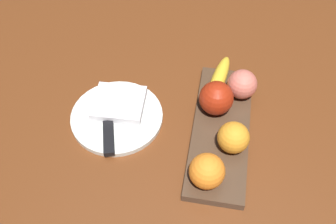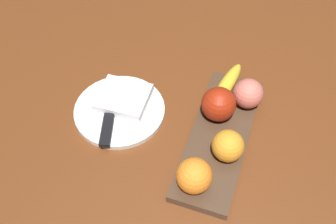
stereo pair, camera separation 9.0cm
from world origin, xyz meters
name	(u,v)px [view 1 (the left image)]	position (x,y,z in m)	size (l,w,h in m)	color
ground_plane	(233,122)	(0.00, 0.00, 0.00)	(2.40, 2.40, 0.00)	brown
fruit_tray	(221,130)	(-0.04, 0.03, 0.01)	(0.37, 0.13, 0.02)	#4B3424
apple	(216,98)	(0.01, 0.05, 0.06)	(0.08, 0.08, 0.08)	#A52710
banana	(219,79)	(0.10, 0.05, 0.04)	(0.16, 0.03, 0.03)	yellow
orange_near_apple	(233,137)	(-0.08, 0.00, 0.06)	(0.07, 0.07, 0.07)	orange
orange_near_banana	(207,171)	(-0.18, 0.05, 0.06)	(0.07, 0.07, 0.07)	orange
peach	(242,84)	(0.07, -0.01, 0.06)	(0.07, 0.07, 0.07)	#D96F5E
dinner_plate	(117,117)	(-0.04, 0.27, 0.01)	(0.22, 0.22, 0.01)	white
folded_napkin	(119,103)	(-0.01, 0.27, 0.02)	(0.11, 0.12, 0.02)	white
knife	(109,132)	(-0.09, 0.28, 0.02)	(0.18, 0.07, 0.01)	silver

